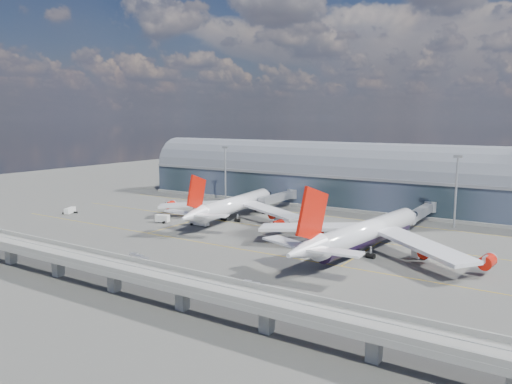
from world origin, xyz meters
The scene contains 18 objects.
ground centered at (0.00, 0.00, 0.00)m, with size 500.00×500.00×0.00m, color #474744.
taxi_lines centered at (0.00, 22.11, 0.01)m, with size 200.00×80.12×0.01m.
terminal centered at (0.00, 77.99, 11.34)m, with size 200.00×30.00×28.00m.
guideway centered at (0.00, -55.00, 5.29)m, with size 220.00×8.50×7.20m.
floodlight_mast_left centered at (-50.00, 55.00, 13.63)m, with size 3.00×0.70×25.70m.
floodlight_mast_right centered at (50.00, 55.00, 13.63)m, with size 3.00×0.70×25.70m.
airliner_left centered at (-23.24, 23.01, 5.81)m, with size 63.46×66.74×20.33m.
airliner_right centered at (35.71, 4.55, 5.92)m, with size 68.76×71.92×22.82m.
jet_bridge_left centered at (-19.99, 53.12, 5.18)m, with size 4.40×28.00×7.25m.
jet_bridge_right centered at (39.46, 51.18, 5.18)m, with size 4.40×32.00×7.25m.
service_truck_0 centered at (-86.25, -1.99, 1.28)m, with size 4.24×6.25×2.47m.
service_truck_1 centered at (-42.81, 5.69, 1.47)m, with size 5.43×3.47×2.91m.
service_truck_2 centered at (-27.80, 8.77, 1.48)m, with size 8.01×2.93×2.85m.
service_truck_3 centered at (50.26, 10.04, 1.51)m, with size 4.08×6.55×2.96m.
service_truck_4 centered at (27.92, 23.66, 1.49)m, with size 3.19×5.42×2.96m.
service_truck_5 centered at (-4.41, 27.08, 1.49)m, with size 6.46×4.48×2.92m.
cargo_train_0 centered at (-12.06, -35.97, 0.93)m, with size 8.15×3.80×1.79m.
cargo_train_1 centered at (27.48, -37.70, 0.85)m, with size 9.84×2.77×1.62m.
Camera 1 is at (84.68, -127.82, 38.28)m, focal length 35.00 mm.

